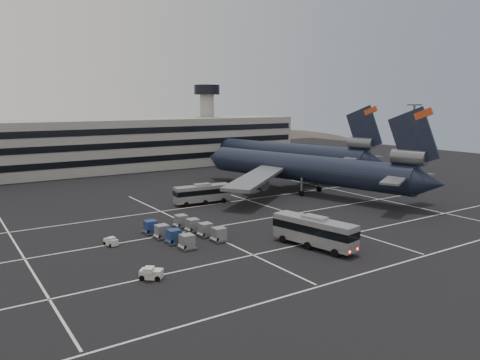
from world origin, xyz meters
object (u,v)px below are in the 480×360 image
trijet_main (305,168)px  tug_a (111,242)px  bus_far (202,193)px  bus_near (314,230)px  uld_cluster (184,231)px

trijet_main → tug_a: size_ratio=26.54×
trijet_main → bus_far: (-22.89, 2.53, -3.17)m
bus_near → bus_far: size_ratio=1.12×
bus_far → uld_cluster: bearing=148.9°
bus_near → uld_cluster: (-12.14, 13.50, -1.36)m
bus_near → bus_far: (0.69, 31.35, -0.22)m
bus_far → bus_near: bearing=-176.6°
trijet_main → bus_far: trijet_main is taller
trijet_main → uld_cluster: bearing=-170.0°
bus_near → uld_cluster: 18.20m
bus_far → tug_a: size_ratio=5.09×
bus_near → bus_far: bus_near is taller
bus_near → tug_a: 26.82m
bus_near → uld_cluster: size_ratio=0.98×
bus_near → bus_far: 31.36m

